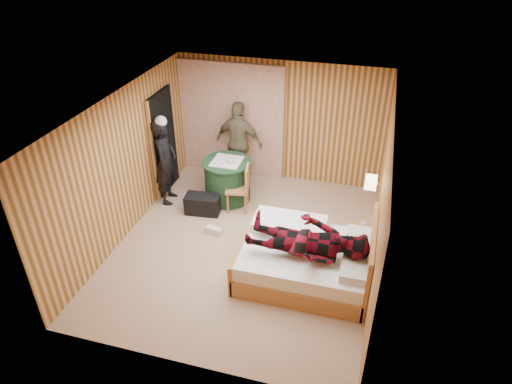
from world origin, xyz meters
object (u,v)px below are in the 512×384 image
(bed, at_px, (306,259))
(man_on_bed, at_px, (308,234))
(round_table, at_px, (228,180))
(nightstand, at_px, (359,244))
(man_at_table, at_px, (239,142))
(wall_lamp, at_px, (371,182))
(chair_far, at_px, (238,157))
(chair_near, at_px, (242,185))
(duffel_bag, at_px, (203,204))
(woman_standing, at_px, (166,162))

(bed, height_order, man_on_bed, man_on_bed)
(man_on_bed, bearing_deg, round_table, 133.32)
(nightstand, bearing_deg, man_at_table, 143.26)
(wall_lamp, bearing_deg, bed, -131.80)
(round_table, xyz_separation_m, man_on_bed, (1.90, -2.02, 0.54))
(round_table, height_order, chair_far, chair_far)
(nightstand, bearing_deg, bed, -140.69)
(round_table, distance_m, chair_near, 0.49)
(round_table, relative_size, chair_near, 1.03)
(wall_lamp, distance_m, duffel_bag, 3.19)
(wall_lamp, relative_size, chair_near, 0.28)
(wall_lamp, distance_m, nightstand, 1.06)
(bed, height_order, nightstand, bed)
(wall_lamp, distance_m, woman_standing, 3.84)
(round_table, xyz_separation_m, duffel_bag, (-0.30, -0.60, -0.24))
(chair_near, xyz_separation_m, man_at_table, (-0.38, 1.08, 0.33))
(wall_lamp, height_order, man_at_table, man_at_table)
(round_table, distance_m, man_on_bed, 2.83)
(round_table, bearing_deg, chair_far, 91.58)
(round_table, xyz_separation_m, woman_standing, (-1.10, -0.36, 0.42))
(bed, xyz_separation_m, man_on_bed, (0.02, -0.23, 0.65))
(man_on_bed, bearing_deg, bed, 95.98)
(bed, xyz_separation_m, chair_near, (-1.50, 1.50, 0.23))
(nightstand, distance_m, chair_far, 3.28)
(chair_near, height_order, man_at_table, man_at_table)
(bed, distance_m, man_on_bed, 0.69)
(nightstand, height_order, man_at_table, man_at_table)
(bed, bearing_deg, duffel_bag, 151.30)
(bed, distance_m, duffel_bag, 2.49)
(chair_far, xyz_separation_m, duffel_bag, (-0.28, -1.34, -0.36))
(nightstand, distance_m, round_table, 2.89)
(bed, xyz_separation_m, chair_far, (-1.90, 2.53, 0.23))
(bed, relative_size, duffel_bag, 3.08)
(wall_lamp, distance_m, chair_near, 2.50)
(bed, bearing_deg, woman_standing, 154.35)
(nightstand, bearing_deg, chair_near, 158.57)
(nightstand, distance_m, woman_standing, 3.86)
(round_table, height_order, woman_standing, woman_standing)
(round_table, bearing_deg, wall_lamp, -18.58)
(nightstand, height_order, chair_near, chair_near)
(chair_near, bearing_deg, nightstand, 58.43)
(chair_near, relative_size, man_at_table, 0.53)
(chair_near, bearing_deg, chair_far, -169.00)
(bed, bearing_deg, chair_near, 135.00)
(chair_far, distance_m, man_on_bed, 3.39)
(woman_standing, relative_size, man_at_table, 0.98)
(woman_standing, relative_size, man_on_bed, 0.96)
(duffel_bag, xyz_separation_m, woman_standing, (-0.80, 0.24, 0.66))
(wall_lamp, height_order, chair_near, wall_lamp)
(nightstand, xyz_separation_m, woman_standing, (-3.73, 0.81, 0.57))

